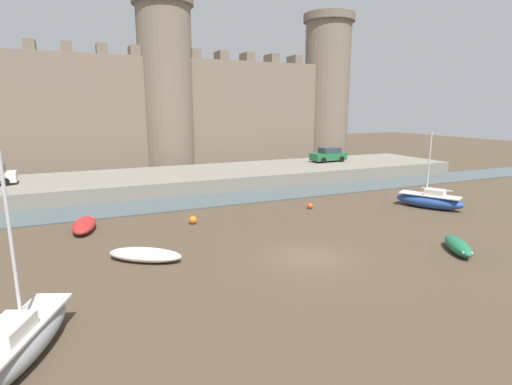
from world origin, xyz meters
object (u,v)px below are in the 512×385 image
at_px(car_quay_centre_west, 329,155).
at_px(sailboat_near_channel_right, 429,200).
at_px(mooring_buoy_near_shore, 193,220).
at_px(mooring_buoy_mid_mud, 310,206).
at_px(sailboat_foreground_centre, 18,343).
at_px(rowboat_foreground_left, 84,225).
at_px(rowboat_midflat_right, 458,246).
at_px(rowboat_midflat_centre, 145,254).

bearing_deg(car_quay_centre_west, sailboat_near_channel_right, -98.66).
xyz_separation_m(mooring_buoy_near_shore, mooring_buoy_mid_mud, (8.98, 0.31, -0.05)).
relative_size(mooring_buoy_near_shore, car_quay_centre_west, 0.12).
distance_m(sailboat_near_channel_right, mooring_buoy_mid_mud, 8.90).
height_order(sailboat_near_channel_right, sailboat_foreground_centre, sailboat_foreground_centre).
bearing_deg(rowboat_foreground_left, mooring_buoy_near_shore, -11.96).
distance_m(rowboat_midflat_right, car_quay_centre_west, 26.14).
bearing_deg(rowboat_midflat_right, sailboat_near_channel_right, 50.92).
xyz_separation_m(sailboat_foreground_centre, car_quay_centre_west, (28.23, 25.76, 1.46)).
xyz_separation_m(rowboat_midflat_right, car_quay_centre_west, (8.71, 24.59, 1.70)).
bearing_deg(rowboat_midflat_right, mooring_buoy_mid_mud, 100.81).
bearing_deg(rowboat_midflat_right, sailboat_foreground_centre, -176.56).
relative_size(rowboat_foreground_left, mooring_buoy_mid_mud, 8.62).
height_order(rowboat_foreground_left, sailboat_foreground_centre, sailboat_foreground_centre).
bearing_deg(sailboat_near_channel_right, car_quay_centre_west, 81.34).
distance_m(sailboat_near_channel_right, rowboat_midflat_centre, 21.10).
height_order(rowboat_midflat_right, sailboat_foreground_centre, sailboat_foreground_centre).
bearing_deg(rowboat_midflat_centre, car_quay_centre_west, 39.04).
xyz_separation_m(rowboat_midflat_right, mooring_buoy_mid_mud, (-2.09, 10.97, -0.15)).
height_order(sailboat_foreground_centre, mooring_buoy_near_shore, sailboat_foreground_centre).
distance_m(rowboat_midflat_right, sailboat_foreground_centre, 19.56).
bearing_deg(rowboat_midflat_right, rowboat_foreground_left, 145.52).
height_order(sailboat_near_channel_right, mooring_buoy_near_shore, sailboat_near_channel_right).
xyz_separation_m(sailboat_foreground_centre, rowboat_midflat_centre, (4.63, 6.62, -0.29)).
bearing_deg(mooring_buoy_near_shore, sailboat_near_channel_right, -10.34).
bearing_deg(car_quay_centre_west, rowboat_foreground_left, -154.37).
relative_size(rowboat_midflat_centre, car_quay_centre_west, 0.91).
distance_m(sailboat_foreground_centre, mooring_buoy_mid_mud, 21.24).
relative_size(rowboat_midflat_right, sailboat_foreground_centre, 0.47).
height_order(sailboat_foreground_centre, rowboat_midflat_centre, sailboat_foreground_centre).
height_order(sailboat_near_channel_right, mooring_buoy_mid_mud, sailboat_near_channel_right).
relative_size(sailboat_near_channel_right, rowboat_midflat_centre, 1.49).
bearing_deg(mooring_buoy_mid_mud, sailboat_near_channel_right, -22.79).
height_order(sailboat_near_channel_right, rowboat_foreground_left, sailboat_near_channel_right).
xyz_separation_m(rowboat_foreground_left, rowboat_midflat_right, (17.49, -12.02, 0.02)).
height_order(sailboat_foreground_centre, mooring_buoy_mid_mud, sailboat_foreground_centre).
relative_size(sailboat_near_channel_right, mooring_buoy_near_shore, 10.88).
xyz_separation_m(rowboat_foreground_left, mooring_buoy_near_shore, (6.42, -1.36, -0.09)).
xyz_separation_m(sailboat_near_channel_right, mooring_buoy_near_shore, (-17.18, 3.14, -0.35)).
distance_m(rowboat_midflat_right, mooring_buoy_near_shore, 15.37).
bearing_deg(sailboat_foreground_centre, mooring_buoy_mid_mud, 34.86).
height_order(rowboat_midflat_centre, car_quay_centre_west, car_quay_centre_west).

